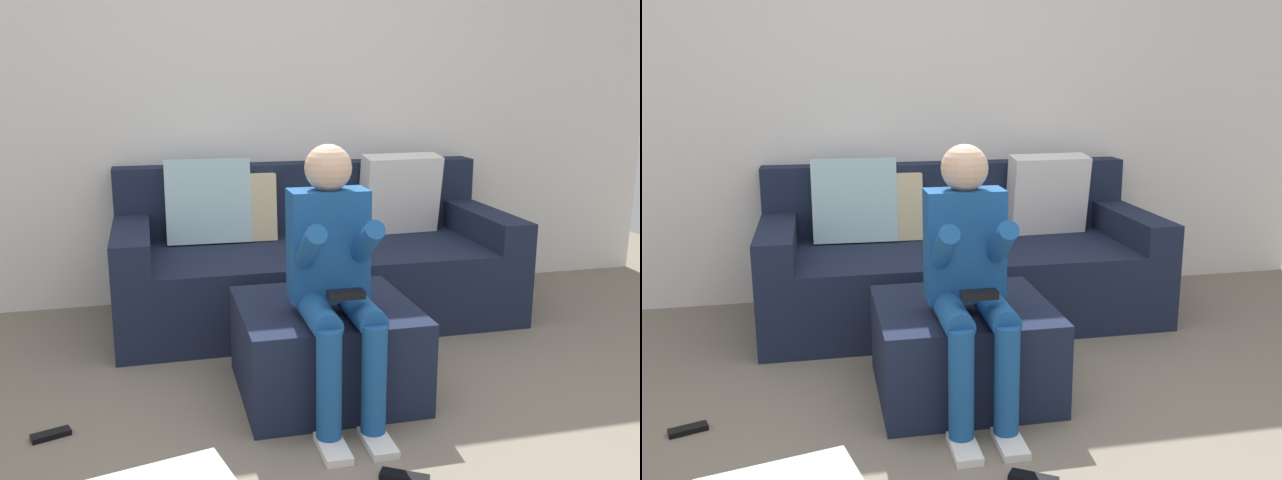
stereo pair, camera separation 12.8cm
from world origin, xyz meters
TOP-DOWN VIEW (x-y plane):
  - wall_back at (0.00, 2.28)m, footprint 5.32×0.10m
  - couch_sectional at (0.21, 1.82)m, footprint 2.20×0.98m
  - ottoman at (0.02, 0.78)m, footprint 0.74×0.71m
  - person_seated at (0.01, 0.58)m, footprint 0.32×0.62m
  - remote_near_ottoman at (0.11, 0.03)m, footprint 0.17×0.14m
  - remote_under_side_table at (-1.11, 0.63)m, footprint 0.16×0.10m

SIDE VIEW (x-z plane):
  - remote_near_ottoman at x=0.11m, z-range 0.00..0.02m
  - remote_under_side_table at x=-1.11m, z-range 0.00..0.02m
  - ottoman at x=0.02m, z-range 0.00..0.40m
  - couch_sectional at x=0.21m, z-range -0.14..0.76m
  - person_seated at x=0.01m, z-range 0.06..1.16m
  - wall_back at x=0.00m, z-range 0.00..2.45m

